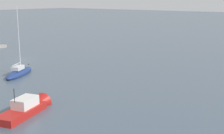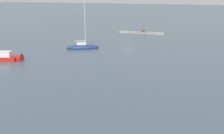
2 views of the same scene
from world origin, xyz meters
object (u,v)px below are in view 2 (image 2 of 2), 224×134
motorboat_red_near (7,58)px  person_seated_grey_right (142,31)px  sailboat_navy_far (83,47)px  umbrella_open_red (143,28)px  person_seated_brown_left (144,31)px

motorboat_red_near → person_seated_grey_right: bearing=139.6°
sailboat_navy_far → motorboat_red_near: (9.82, 15.13, 0.04)m
sailboat_navy_far → umbrella_open_red: bearing=134.8°
motorboat_red_near → umbrella_open_red: bearing=139.3°
person_seated_grey_right → sailboat_navy_far: sailboat_navy_far is taller
umbrella_open_red → sailboat_navy_far: bearing=71.9°
sailboat_navy_far → motorboat_red_near: bearing=-60.0°
umbrella_open_red → motorboat_red_near: 46.91m
sailboat_navy_far → motorboat_red_near: size_ratio=1.49×
person_seated_brown_left → umbrella_open_red: (0.27, -0.01, 0.85)m
umbrella_open_red → person_seated_grey_right: bearing=-8.5°
umbrella_open_red → motorboat_red_near: (18.92, 42.90, -1.31)m
sailboat_navy_far → person_seated_grey_right: bearing=135.4°
umbrella_open_red → person_seated_brown_left: bearing=177.8°
person_seated_brown_left → person_seated_grey_right: same height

